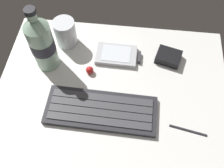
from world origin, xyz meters
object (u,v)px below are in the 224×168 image
at_px(charger_block, 168,57).
at_px(trackball_mouse, 90,70).
at_px(stylus_pen, 188,130).
at_px(keyboard, 101,110).
at_px(water_bottle, 42,43).
at_px(handheld_device, 118,55).
at_px(juice_cup, 66,34).

xyz_separation_m(charger_block, trackball_mouse, (-0.22, -0.07, -0.00)).
relative_size(charger_block, stylus_pen, 0.74).
relative_size(keyboard, water_bottle, 1.40).
xyz_separation_m(handheld_device, stylus_pen, (0.20, -0.21, -0.00)).
bearing_deg(juice_cup, stylus_pen, -34.84).
bearing_deg(charger_block, water_bottle, -171.71).
bearing_deg(juice_cup, trackball_mouse, -50.12).
relative_size(handheld_device, charger_block, 1.84).
distance_m(water_bottle, stylus_pen, 0.44).
height_order(handheld_device, charger_block, charger_block).
height_order(charger_block, stylus_pen, charger_block).
distance_m(charger_block, stylus_pen, 0.22).
bearing_deg(handheld_device, keyboard, -98.69).
distance_m(juice_cup, stylus_pen, 0.44).
relative_size(water_bottle, trackball_mouse, 9.45).
distance_m(handheld_device, juice_cup, 0.17).
relative_size(handheld_device, juice_cup, 1.52).
xyz_separation_m(charger_block, stylus_pen, (0.05, -0.22, -0.01)).
bearing_deg(charger_block, trackball_mouse, -162.39).
bearing_deg(charger_block, stylus_pen, -76.97).
height_order(handheld_device, trackball_mouse, trackball_mouse).
distance_m(juice_cup, water_bottle, 0.11).
xyz_separation_m(water_bottle, charger_block, (0.35, 0.05, -0.08)).
bearing_deg(handheld_device, stylus_pen, -47.06).
bearing_deg(keyboard, trackball_mouse, 112.06).
height_order(trackball_mouse, stylus_pen, trackball_mouse).
bearing_deg(trackball_mouse, handheld_device, 40.31).
bearing_deg(juice_cup, keyboard, -58.82).
distance_m(juice_cup, charger_block, 0.31).
height_order(juice_cup, charger_block, juice_cup).
bearing_deg(handheld_device, charger_block, 2.36).
bearing_deg(juice_cup, water_bottle, -115.12).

